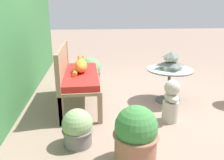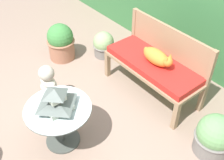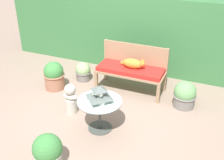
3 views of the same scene
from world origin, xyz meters
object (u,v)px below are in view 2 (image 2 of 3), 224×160
(patio_table, at_px, (59,116))
(pagoda_birdhouse, at_px, (56,100))
(potted_plant_bench_right, at_px, (214,136))
(potted_plant_table_far, at_px, (104,45))
(potted_plant_bench_left, at_px, (61,42))
(garden_bench, at_px, (153,66))
(cat, at_px, (157,57))
(garden_bust, at_px, (49,84))

(patio_table, distance_m, pagoda_birdhouse, 0.22)
(potted_plant_bench_right, bearing_deg, potted_plant_table_far, 175.02)
(potted_plant_table_far, bearing_deg, patio_table, -52.83)
(potted_plant_bench_left, relative_size, potted_plant_table_far, 1.41)
(garden_bench, height_order, cat, cat)
(patio_table, relative_size, pagoda_birdhouse, 2.00)
(garden_bench, relative_size, garden_bust, 2.38)
(cat, xyz_separation_m, potted_plant_table_far, (-1.13, 0.03, -0.41))
(cat, height_order, patio_table, cat)
(patio_table, bearing_deg, cat, 86.95)
(patio_table, relative_size, potted_plant_bench_left, 1.22)
(patio_table, bearing_deg, pagoda_birdhouse, 135.00)
(garden_bust, height_order, potted_plant_bench_right, garden_bust)
(cat, distance_m, patio_table, 1.38)
(cat, bearing_deg, patio_table, -92.54)
(potted_plant_table_far, bearing_deg, garden_bench, -1.35)
(potted_plant_bench_left, distance_m, potted_plant_table_far, 0.66)
(garden_bench, distance_m, potted_plant_table_far, 1.10)
(potted_plant_bench_left, bearing_deg, garden_bust, -39.76)
(garden_bench, height_order, garden_bust, garden_bust)
(garden_bust, xyz_separation_m, potted_plant_bench_right, (1.78, 0.98, -0.05))
(potted_plant_table_far, bearing_deg, garden_bust, -71.41)
(garden_bench, relative_size, potted_plant_bench_right, 2.68)
(patio_table, xyz_separation_m, potted_plant_table_far, (-1.05, 1.39, -0.22))
(patio_table, bearing_deg, potted_plant_table_far, 127.17)
(cat, distance_m, potted_plant_table_far, 1.20)
(garden_bust, relative_size, potted_plant_table_far, 1.38)
(garden_bench, relative_size, potted_plant_bench_left, 2.32)
(garden_bust, bearing_deg, patio_table, -18.64)
(garden_bench, distance_m, pagoda_birdhouse, 1.38)
(garden_bench, xyz_separation_m, garden_bust, (-0.68, -1.15, -0.15))
(garden_bench, relative_size, patio_table, 1.90)
(garden_bench, distance_m, garden_bust, 1.34)
(garden_bench, relative_size, cat, 2.59)
(patio_table, distance_m, potted_plant_bench_right, 1.65)
(patio_table, distance_m, potted_plant_bench_left, 1.65)
(cat, height_order, garden_bust, cat)
(patio_table, height_order, garden_bust, garden_bust)
(patio_table, height_order, potted_plant_table_far, patio_table)
(cat, xyz_separation_m, pagoda_birdhouse, (-0.07, -1.36, 0.04))
(garden_bench, xyz_separation_m, potted_plant_bench_left, (-1.44, -0.52, -0.14))
(cat, height_order, pagoda_birdhouse, pagoda_birdhouse)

